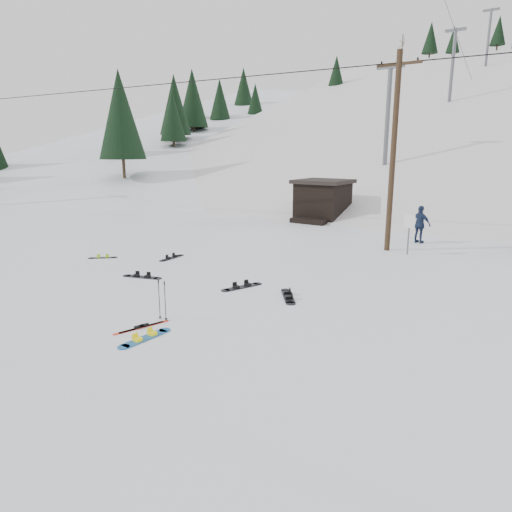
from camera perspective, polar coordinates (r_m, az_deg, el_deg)
The scene contains 19 objects.
ground at distance 12.52m, azimuth -15.69°, elevation -9.49°, with size 200.00×200.00×0.00m, color white.
ski_slope at distance 65.05m, azimuth 25.65°, elevation -3.07°, with size 60.00×75.00×45.00m, color silver.
ridge_left at distance 72.99m, azimuth -4.26°, elevation 0.68°, with size 34.00×85.00×38.00m, color white.
treeline_left at distance 64.09m, azimuth -7.58°, elevation 8.82°, with size 20.00×64.00×10.00m, color black, non-canonical shape.
utility_pole at distance 22.36m, azimuth 16.79°, elevation 12.51°, with size 2.00×0.26×9.00m.
trail_sign at distance 21.90m, azimuth 18.58°, elevation 3.42°, with size 0.50×0.09×1.85m.
lift_hut at distance 31.65m, azimuth 8.30°, elevation 6.93°, with size 3.40×4.10×2.75m.
lift_tower_near at distance 39.57m, azimuth 16.19°, elevation 17.21°, with size 2.20×0.36×8.00m.
lift_tower_mid at distance 59.47m, azimuth 23.40°, elevation 21.47°, with size 2.20×0.36×8.00m.
lift_tower_far at distance 79.95m, azimuth 27.10°, elevation 23.46°, with size 2.20×0.36×8.00m.
hero_snowboard at distance 12.18m, azimuth -13.71°, elevation -9.89°, with size 0.35×1.63×0.11m.
hero_skis at distance 12.91m, azimuth -14.12°, elevation -8.59°, with size 0.52×1.58×0.08m.
ski_poles at distance 13.15m, azimuth -11.65°, elevation -5.40°, with size 0.32×0.08×1.17m.
board_scatter_a at distance 17.81m, azimuth -14.05°, elevation -2.51°, with size 1.56×0.71×0.11m.
board_scatter_b at distance 20.65m, azimuth -10.49°, elevation -0.20°, with size 0.38×1.51×0.11m.
board_scatter_c at distance 21.48m, azimuth -18.61°, elevation -0.17°, with size 1.01×0.95×0.09m.
board_scatter_d at distance 15.06m, azimuth 4.03°, elevation -5.01°, with size 1.17×1.41×0.12m.
board_scatter_f at distance 16.05m, azimuth -1.77°, elevation -3.84°, with size 0.76×1.60×0.12m.
skier_navy at distance 24.95m, azimuth 19.83°, elevation 3.73°, with size 1.14×0.47×1.94m, color #1D2A48.
Camera 1 is at (9.10, -7.20, 4.72)m, focal length 32.00 mm.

